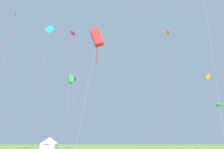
{
  "coord_description": "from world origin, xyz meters",
  "views": [
    {
      "loc": [
        0.63,
        -5.53,
        1.76
      ],
      "look_at": [
        0.0,
        32.0,
        14.0
      ],
      "focal_mm": 33.52,
      "sensor_mm": 36.0,
      "label": 1
    }
  ],
  "objects_px": {
    "kite_purple_diamond": "(13,22)",
    "kite_green_box": "(70,79)",
    "kite_cyan_diamond": "(49,30)",
    "kite_green_parafoil": "(219,105)",
    "kite_black_diamond": "(75,82)",
    "festival_tent_right": "(49,142)",
    "kite_orange_box": "(208,77)",
    "kite_red_box": "(97,38)",
    "kite_magenta_parafoil": "(73,33)",
    "kite_orange_diamond": "(168,36)"
  },
  "relations": [
    {
      "from": "kite_cyan_diamond",
      "to": "festival_tent_right",
      "type": "distance_m",
      "value": 31.92
    },
    {
      "from": "kite_orange_box",
      "to": "festival_tent_right",
      "type": "xyz_separation_m",
      "value": [
        -45.77,
        3.86,
        -18.06
      ]
    },
    {
      "from": "kite_orange_diamond",
      "to": "kite_green_parafoil",
      "type": "bearing_deg",
      "value": -4.08
    },
    {
      "from": "kite_red_box",
      "to": "kite_magenta_parafoil",
      "type": "bearing_deg",
      "value": 107.88
    },
    {
      "from": "kite_purple_diamond",
      "to": "kite_cyan_diamond",
      "type": "xyz_separation_m",
      "value": [
        9.24,
        2.56,
        -1.06
      ]
    },
    {
      "from": "kite_red_box",
      "to": "festival_tent_right",
      "type": "bearing_deg",
      "value": 113.88
    },
    {
      "from": "kite_purple_diamond",
      "to": "kite_green_parafoil",
      "type": "distance_m",
      "value": 60.73
    },
    {
      "from": "kite_black_diamond",
      "to": "kite_red_box",
      "type": "bearing_deg",
      "value": -73.66
    },
    {
      "from": "kite_green_parafoil",
      "to": "kite_black_diamond",
      "type": "bearing_deg",
      "value": -175.21
    },
    {
      "from": "kite_magenta_parafoil",
      "to": "festival_tent_right",
      "type": "xyz_separation_m",
      "value": [
        -5.02,
        1.71,
        -33.97
      ]
    },
    {
      "from": "kite_red_box",
      "to": "festival_tent_right",
      "type": "xyz_separation_m",
      "value": [
        -16.45,
        37.15,
        -13.39
      ]
    },
    {
      "from": "festival_tent_right",
      "to": "kite_magenta_parafoil",
      "type": "bearing_deg",
      "value": -18.85
    },
    {
      "from": "kite_magenta_parafoil",
      "to": "kite_purple_diamond",
      "type": "bearing_deg",
      "value": -141.23
    },
    {
      "from": "kite_cyan_diamond",
      "to": "kite_green_parafoil",
      "type": "bearing_deg",
      "value": 6.88
    },
    {
      "from": "kite_orange_box",
      "to": "festival_tent_right",
      "type": "bearing_deg",
      "value": 175.18
    },
    {
      "from": "kite_magenta_parafoil",
      "to": "kite_green_parafoil",
      "type": "relative_size",
      "value": 3.0
    },
    {
      "from": "kite_orange_diamond",
      "to": "kite_red_box",
      "type": "relative_size",
      "value": 2.16
    },
    {
      "from": "kite_black_diamond",
      "to": "festival_tent_right",
      "type": "xyz_separation_m",
      "value": [
        -7.9,
        8.0,
        -15.64
      ]
    },
    {
      "from": "kite_magenta_parafoil",
      "to": "kite_black_diamond",
      "type": "bearing_deg",
      "value": -65.38
    },
    {
      "from": "kite_purple_diamond",
      "to": "kite_red_box",
      "type": "relative_size",
      "value": 2.21
    },
    {
      "from": "kite_purple_diamond",
      "to": "kite_magenta_parafoil",
      "type": "xyz_separation_m",
      "value": [
        13.97,
        11.22,
        2.71
      ]
    },
    {
      "from": "kite_green_box",
      "to": "kite_green_parafoil",
      "type": "relative_size",
      "value": 1.73
    },
    {
      "from": "kite_black_diamond",
      "to": "kite_cyan_diamond",
      "type": "relative_size",
      "value": 0.56
    },
    {
      "from": "kite_orange_box",
      "to": "kite_green_box",
      "type": "height_order",
      "value": "kite_green_box"
    },
    {
      "from": "kite_purple_diamond",
      "to": "kite_green_parafoil",
      "type": "relative_size",
      "value": 3.0
    },
    {
      "from": "kite_orange_diamond",
      "to": "kite_red_box",
      "type": "distance_m",
      "value": 42.5
    },
    {
      "from": "kite_green_box",
      "to": "kite_cyan_diamond",
      "type": "xyz_separation_m",
      "value": [
        -5.2,
        -7.49,
        12.33
      ]
    },
    {
      "from": "kite_orange_box",
      "to": "kite_red_box",
      "type": "height_order",
      "value": "kite_orange_box"
    },
    {
      "from": "kite_orange_diamond",
      "to": "kite_magenta_parafoil",
      "type": "bearing_deg",
      "value": 175.96
    },
    {
      "from": "kite_green_parafoil",
      "to": "kite_cyan_diamond",
      "type": "height_order",
      "value": "kite_cyan_diamond"
    },
    {
      "from": "kite_orange_diamond",
      "to": "kite_green_box",
      "type": "relative_size",
      "value": 1.7
    },
    {
      "from": "kite_orange_diamond",
      "to": "festival_tent_right",
      "type": "distance_m",
      "value": 47.75
    },
    {
      "from": "kite_red_box",
      "to": "kite_purple_diamond",
      "type": "bearing_deg",
      "value": 136.35
    },
    {
      "from": "kite_magenta_parafoil",
      "to": "festival_tent_right",
      "type": "height_order",
      "value": "kite_magenta_parafoil"
    },
    {
      "from": "kite_green_parafoil",
      "to": "kite_red_box",
      "type": "bearing_deg",
      "value": -133.51
    },
    {
      "from": "kite_black_diamond",
      "to": "kite_purple_diamond",
      "type": "bearing_deg",
      "value": -163.7
    },
    {
      "from": "kite_magenta_parafoil",
      "to": "festival_tent_right",
      "type": "relative_size",
      "value": 7.31
    },
    {
      "from": "kite_black_diamond",
      "to": "kite_orange_box",
      "type": "height_order",
      "value": "kite_orange_box"
    },
    {
      "from": "kite_orange_diamond",
      "to": "kite_red_box",
      "type": "height_order",
      "value": "kite_orange_diamond"
    },
    {
      "from": "kite_red_box",
      "to": "kite_green_parafoil",
      "type": "height_order",
      "value": "kite_red_box"
    },
    {
      "from": "kite_magenta_parafoil",
      "to": "kite_green_parafoil",
      "type": "distance_m",
      "value": 48.77
    },
    {
      "from": "kite_green_parafoil",
      "to": "kite_magenta_parafoil",
      "type": "bearing_deg",
      "value": 175.95
    },
    {
      "from": "kite_black_diamond",
      "to": "kite_orange_box",
      "type": "bearing_deg",
      "value": 6.24
    },
    {
      "from": "kite_green_box",
      "to": "kite_orange_diamond",
      "type": "bearing_deg",
      "value": -1.88
    },
    {
      "from": "kite_black_diamond",
      "to": "kite_green_parafoil",
      "type": "height_order",
      "value": "kite_black_diamond"
    },
    {
      "from": "kite_magenta_parafoil",
      "to": "festival_tent_right",
      "type": "distance_m",
      "value": 34.38
    },
    {
      "from": "kite_purple_diamond",
      "to": "kite_green_parafoil",
      "type": "xyz_separation_m",
      "value": [
        56.2,
        8.23,
        -21.48
      ]
    },
    {
      "from": "kite_red_box",
      "to": "festival_tent_right",
      "type": "distance_m",
      "value": 42.78
    },
    {
      "from": "kite_orange_diamond",
      "to": "kite_cyan_diamond",
      "type": "height_order",
      "value": "kite_orange_diamond"
    },
    {
      "from": "kite_purple_diamond",
      "to": "kite_green_box",
      "type": "distance_m",
      "value": 22.11
    }
  ]
}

